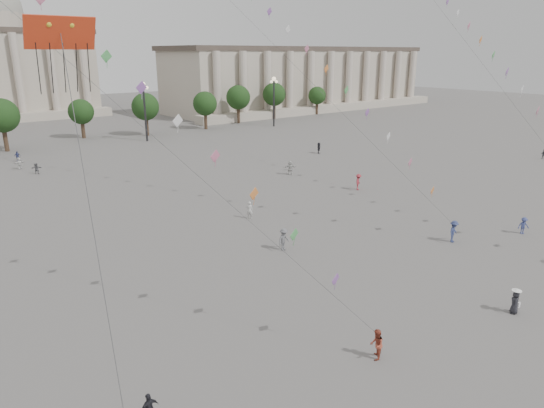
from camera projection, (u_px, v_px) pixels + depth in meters
ground at (421, 333)px, 28.28m from camera, size 360.00×360.00×0.00m
hall_east at (303, 78)px, 140.41m from camera, size 84.00×26.22×17.20m
tree_row at (45, 114)px, 84.94m from camera, size 137.12×5.12×8.00m
lamp_post_mid_east at (144, 101)px, 87.28m from camera, size 2.00×0.90×10.65m
lamp_post_far_east at (274, 92)px, 105.08m from camera, size 2.00×0.90×10.65m
person_crowd_0 at (17, 156)px, 72.42m from camera, size 0.96×0.47×1.58m
person_crowd_4 at (19, 163)px, 67.76m from camera, size 1.62×1.02×1.67m
person_crowd_6 at (284, 239)px, 39.87m from camera, size 1.38×1.00×1.92m
person_crowd_7 at (290, 168)px, 64.67m from camera, size 1.82×1.20×1.88m
person_crowd_8 at (358, 182)px, 57.49m from camera, size 1.43×1.29×1.93m
person_crowd_9 at (319, 148)px, 78.35m from camera, size 1.55×1.49×1.76m
person_crowd_12 at (36, 168)px, 65.09m from camera, size 1.45×0.98×1.50m
person_crowd_13 at (250, 210)px, 47.56m from camera, size 0.74×0.76×1.76m
person_crowd_14 at (523, 226)px, 43.54m from camera, size 1.16×1.06×1.57m
person_crowd_15 at (544, 154)px, 74.42m from camera, size 0.69×0.82×1.48m
kite_flyer_0 at (377, 345)px, 25.69m from camera, size 1.07×1.04×1.73m
kite_flyer_1 at (454, 231)px, 41.60m from camera, size 1.39×1.01×1.93m
hat_person at (515, 301)px, 30.24m from camera, size 0.89×0.80×1.69m
dragon_kite at (64, 60)px, 15.67m from camera, size 2.69×6.88×19.98m
kite_train_east at (458, 19)px, 52.95m from camera, size 22.86×42.99×59.63m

